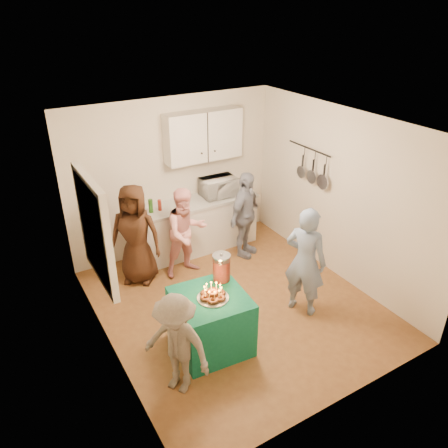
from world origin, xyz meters
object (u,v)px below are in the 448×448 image
party_table (211,322)px  woman_back_center (186,232)px  woman_back_right (245,215)px  woman_back_left (135,235)px  man_birthday (305,261)px  punch_jar (221,268)px  counter (194,227)px  child_near_left (176,345)px  microwave (219,187)px

party_table → woman_back_center: woman_back_center is taller
woman_back_right → woman_back_center: bearing=150.1°
woman_back_left → woman_back_right: bearing=30.7°
man_birthday → woman_back_center: size_ratio=1.10×
punch_jar → woman_back_center: woman_back_center is taller
woman_back_left → woman_back_right: size_ratio=1.06×
man_birthday → woman_back_left: (-1.69, 1.87, -0.00)m
punch_jar → man_birthday: 1.19m
woman_back_center → woman_back_left: bearing=162.6°
counter → child_near_left: (-1.55, -2.63, 0.19)m
woman_back_center → woman_back_right: size_ratio=0.97×
woman_back_left → child_near_left: 2.30m
counter → punch_jar: punch_jar is taller
man_birthday → party_table: bearing=61.7°
woman_back_left → woman_back_center: size_ratio=1.10×
woman_back_center → woman_back_right: 1.08m
party_table → woman_back_center: 1.76m
woman_back_center → child_near_left: woman_back_center is taller
counter → party_table: bearing=-112.2°
woman_back_center → child_near_left: (-1.13, -2.05, -0.09)m
man_birthday → child_near_left: bearing=72.5°
woman_back_left → punch_jar: bearing=-34.5°
woman_back_left → woman_back_center: 0.77m
party_table → punch_jar: size_ratio=2.50×
punch_jar → man_birthday: man_birthday is taller
counter → woman_back_right: (0.66, -0.58, 0.31)m
counter → woman_back_left: size_ratio=1.40×
microwave → man_birthday: man_birthday is taller
microwave → child_near_left: size_ratio=0.47×
party_table → woman_back_center: size_ratio=0.59×
woman_back_left → child_near_left: size_ratio=1.26×
counter → woman_back_left: woman_back_left is taller
man_birthday → woman_back_right: bearing=-32.3°
counter → man_birthday: 2.33m
man_birthday → woman_back_left: bearing=14.0°
man_birthday → woman_back_left: 2.52m
punch_jar → woman_back_left: woman_back_left is taller
woman_back_left → woman_back_right: 1.82m
woman_back_right → child_near_left: 3.02m
counter → microwave: size_ratio=3.76×
punch_jar → woman_back_center: bearing=82.0°
microwave → child_near_left: child_near_left is taller
party_table → punch_jar: punch_jar is taller
counter → man_birthday: (0.53, -2.24, 0.36)m
party_table → punch_jar: (0.29, 0.24, 0.55)m
microwave → punch_jar: size_ratio=1.72×
counter → woman_back_center: woman_back_center is taller
party_table → punch_jar: 0.67m
woman_back_center → woman_back_right: woman_back_right is taller
punch_jar → woman_back_left: (-0.54, 1.62, -0.14)m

